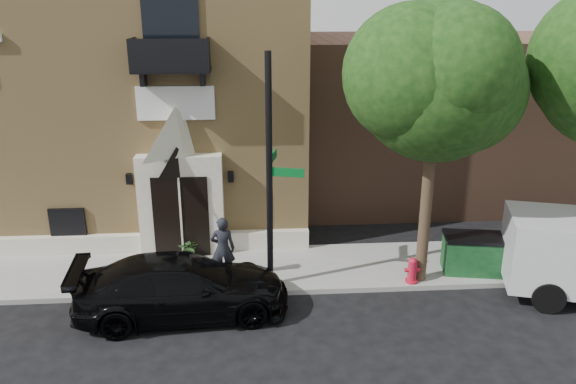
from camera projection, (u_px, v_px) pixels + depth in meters
name	position (u px, v px, depth m)	size (l,w,h in m)	color
ground	(211.00, 298.00, 15.49)	(120.00, 120.00, 0.00)	black
sidewalk	(247.00, 270.00, 16.94)	(42.00, 3.00, 0.15)	gray
church	(139.00, 88.00, 21.29)	(12.20, 11.01, 9.30)	tan
neighbour_building	(506.00, 114.00, 23.72)	(18.00, 8.00, 6.40)	brown
street_tree_left	(439.00, 80.00, 14.30)	(4.97, 4.38, 7.77)	#38281C
black_sedan	(182.00, 287.00, 14.45)	(2.22, 5.47, 1.59)	black
street_sign	(270.00, 174.00, 14.91)	(1.01, 1.17, 6.46)	black
fire_hydrant	(412.00, 270.00, 15.92)	(0.44, 0.35, 0.77)	#B7152E
dumpster	(473.00, 253.00, 16.52)	(1.89, 1.28, 1.14)	#0E361C
planter	(189.00, 249.00, 17.34)	(0.62, 0.54, 0.69)	#3B652D
pedestrian_near	(223.00, 249.00, 15.94)	(0.69, 0.46, 1.90)	black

